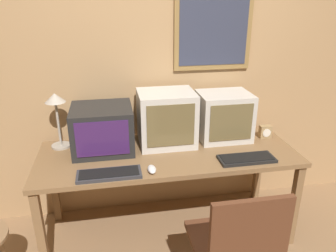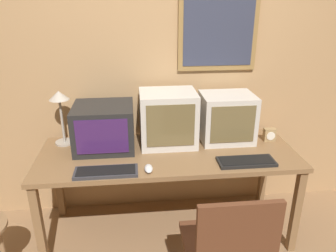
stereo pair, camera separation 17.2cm
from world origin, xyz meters
name	(u,v)px [view 2 (the right image)]	position (x,y,z in m)	size (l,w,h in m)	color
wall_back	(163,68)	(0.00, 1.32, 1.30)	(8.00, 0.08, 2.60)	tan
desk	(168,160)	(0.00, 0.88, 0.67)	(1.97, 0.74, 0.74)	olive
monitor_left	(104,127)	(-0.48, 1.02, 0.92)	(0.46, 0.42, 0.34)	black
monitor_center	(168,118)	(0.02, 1.04, 0.96)	(0.44, 0.37, 0.43)	beige
monitor_right	(227,118)	(0.50, 1.06, 0.94)	(0.42, 0.35, 0.39)	beige
keyboard_main	(106,172)	(-0.45, 0.59, 0.76)	(0.43, 0.16, 0.03)	#333338
keyboard_side	(246,161)	(0.54, 0.64, 0.76)	(0.41, 0.17, 0.03)	black
mouse_near_keyboard	(149,169)	(-0.16, 0.60, 0.76)	(0.06, 0.11, 0.04)	silver
desk_clock	(270,135)	(0.86, 0.99, 0.80)	(0.10, 0.06, 0.11)	#A38456
desk_lamp	(60,105)	(-0.82, 1.12, 1.07)	(0.15, 0.15, 0.44)	#B2A899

